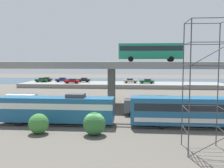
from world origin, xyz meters
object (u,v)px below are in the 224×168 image
service_truck_west (147,105)px  service_truck_east (27,103)px  transit_bus_on_overpass (151,51)px  parked_car_0 (72,81)px  parked_car_5 (84,80)px  parked_car_1 (131,81)px  parked_car_6 (41,80)px  parked_car_3 (62,80)px  parked_car_2 (147,81)px  train_coach_lead (218,111)px  parked_car_4 (46,79)px  train_locomotive (51,108)px  scaffolding_tower (205,83)px

service_truck_west → service_truck_east: bearing=0.0°
transit_bus_on_overpass → parked_car_0: transit_bus_on_overpass is taller
service_truck_west → parked_car_5: (-19.32, 45.99, 0.40)m
parked_car_1 → parked_car_0: bearing=-170.8°
service_truck_east → parked_car_6: 47.03m
service_truck_east → parked_car_3: bearing=98.9°
parked_car_1 → parked_car_6: same height
parked_car_2 → transit_bus_on_overpass: bearing=88.6°
parked_car_0 → parked_car_3: size_ratio=1.11×
parked_car_3 → parked_car_6: bearing=10.5°
transit_bus_on_overpass → train_coach_lead: bearing=114.7°
train_coach_lead → parked_car_4: size_ratio=5.49×
parked_car_3 → parked_car_0: bearing=131.7°
parked_car_3 → service_truck_east: bearing=98.9°
parked_car_6 → parked_car_1: bearing=177.9°
train_locomotive → parked_car_6: bearing=-68.5°
parked_car_1 → parked_car_2: bearing=-17.0°
transit_bus_on_overpass → parked_car_0: size_ratio=2.57×
parked_car_5 → parked_car_0: bearing=62.6°
scaffolding_tower → parked_car_6: scaffolding_tower is taller
train_coach_lead → service_truck_east: 29.03m
train_locomotive → parked_car_6: 55.94m
service_truck_west → parked_car_1: size_ratio=1.55×
service_truck_west → parked_car_1: (-3.51, 43.77, 0.40)m
parked_car_0 → parked_car_1: 18.76m
train_locomotive → parked_car_0: bearing=-79.5°
parked_car_6 → parked_car_3: bearing=-169.5°
transit_bus_on_overpass → parked_car_0: (-22.91, 31.26, -8.33)m
parked_car_0 → parked_car_4: size_ratio=1.16×
transit_bus_on_overpass → parked_car_0: 39.64m
service_truck_west → parked_car_3: (-26.82, 46.15, 0.39)m
parked_car_0 → parked_car_2: size_ratio=1.01×
transit_bus_on_overpass → parked_car_2: transit_bus_on_overpass is taller
train_locomotive → parked_car_5: (-6.22, 53.15, -0.16)m
service_truck_east → parked_car_3: size_ratio=1.61×
parked_car_1 → parked_car_4: (-29.30, 3.31, -0.00)m
service_truck_east → parked_car_4: size_ratio=1.69×
train_locomotive → scaffolding_tower: size_ratio=1.34×
parked_car_5 → train_coach_lead: bearing=117.7°
service_truck_west → service_truck_east: 19.57m
service_truck_east → parked_car_5: 46.00m
parked_car_4 → parked_car_6: size_ratio=0.99×
transit_bus_on_overpass → service_truck_east: transit_bus_on_overpass is taller
train_locomotive → parked_car_1: size_ratio=3.72×
scaffolding_tower → parked_car_6: 72.06m
parked_car_0 → parked_car_3: (-4.79, 5.39, -0.00)m
parked_car_2 → parked_car_4: (-34.48, 4.89, -0.00)m
parked_car_0 → parked_car_1: same height
service_truck_west → parked_car_1: service_truck_west is taller
transit_bus_on_overpass → parked_car_3: size_ratio=2.84×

